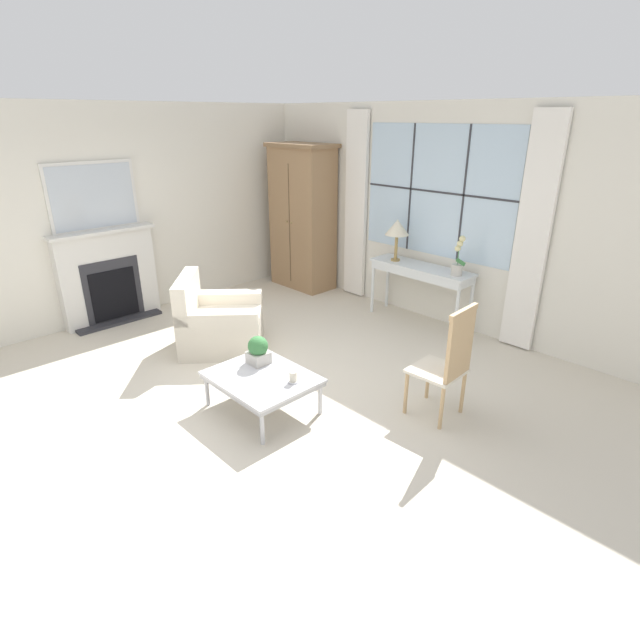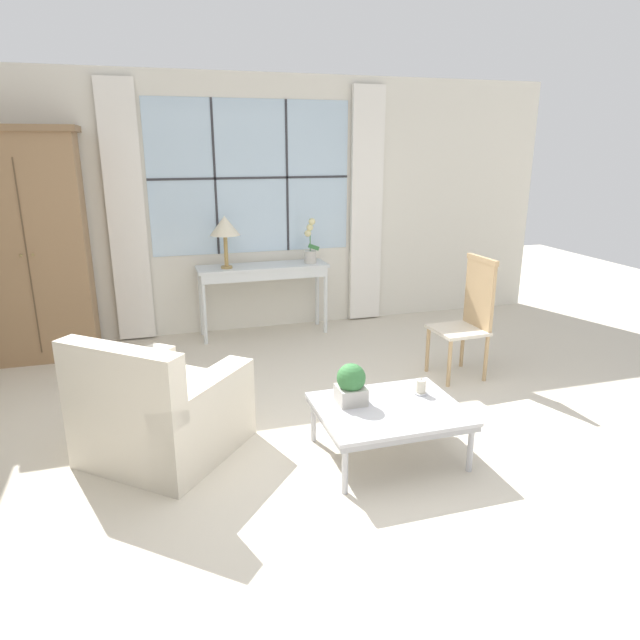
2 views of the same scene
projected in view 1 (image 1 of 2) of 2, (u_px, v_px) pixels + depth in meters
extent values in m
plane|color=beige|center=(256.00, 391.00, 5.13)|extent=(14.00, 14.00, 0.00)
cube|color=silver|center=(436.00, 216.00, 6.54)|extent=(7.20, 0.06, 2.80)
cube|color=silver|center=(436.00, 192.00, 6.39)|extent=(2.22, 0.01, 1.63)
cube|color=#2D2D33|center=(411.00, 189.00, 6.65)|extent=(0.02, 0.02, 1.63)
cube|color=#2D2D33|center=(464.00, 195.00, 6.12)|extent=(0.02, 0.02, 1.63)
cube|color=#2D2D33|center=(436.00, 192.00, 6.39)|extent=(2.22, 0.02, 0.02)
cube|color=white|center=(356.00, 207.00, 7.39)|extent=(0.38, 0.06, 2.69)
cube|color=white|center=(532.00, 237.00, 5.61)|extent=(0.38, 0.06, 2.69)
cube|color=silver|center=(154.00, 210.00, 7.00)|extent=(0.06, 7.20, 2.80)
cube|color=#2D2D33|center=(118.00, 320.00, 6.86)|extent=(0.34, 1.14, 0.04)
cube|color=silver|center=(109.00, 278.00, 6.69)|extent=(0.18, 1.27, 1.22)
cube|color=silver|center=(102.00, 232.00, 6.43)|extent=(0.24, 1.35, 0.04)
cube|color=black|center=(114.00, 294.00, 6.71)|extent=(0.02, 0.61, 0.67)
cube|color=#2D2D33|center=(113.00, 290.00, 6.69)|extent=(0.01, 0.77, 0.83)
cube|color=silver|center=(93.00, 197.00, 6.33)|extent=(0.04, 1.12, 0.87)
cube|color=silver|center=(93.00, 197.00, 6.32)|extent=(0.01, 1.04, 0.79)
cube|color=#93704C|center=(302.00, 220.00, 7.91)|extent=(1.01, 0.54, 2.18)
cube|color=olive|center=(301.00, 145.00, 7.49)|extent=(1.09, 0.60, 0.06)
cube|color=brown|center=(289.00, 225.00, 7.75)|extent=(0.01, 0.01, 1.83)
sphere|color=#997F4C|center=(287.00, 222.00, 7.77)|extent=(0.03, 0.03, 0.03)
sphere|color=#997F4C|center=(291.00, 223.00, 7.70)|extent=(0.03, 0.03, 0.03)
cube|color=silver|center=(421.00, 267.00, 6.56)|extent=(1.44, 0.41, 0.03)
cube|color=silver|center=(421.00, 272.00, 6.58)|extent=(1.38, 0.40, 0.10)
cylinder|color=silver|center=(373.00, 287.00, 7.05)|extent=(0.04, 0.04, 0.76)
cylinder|color=silver|center=(457.00, 312.00, 6.15)|extent=(0.04, 0.04, 0.76)
cylinder|color=silver|center=(388.00, 282.00, 7.26)|extent=(0.04, 0.04, 0.76)
cylinder|color=silver|center=(471.00, 305.00, 6.36)|extent=(0.04, 0.04, 0.76)
cylinder|color=#9E7F47|center=(395.00, 260.00, 6.78)|extent=(0.12, 0.12, 0.02)
cylinder|color=#9E7F47|center=(396.00, 247.00, 6.72)|extent=(0.04, 0.04, 0.33)
cone|color=beige|center=(397.00, 227.00, 6.61)|extent=(0.32, 0.32, 0.20)
cylinder|color=#BCB7AD|center=(457.00, 270.00, 6.14)|extent=(0.14, 0.14, 0.14)
cylinder|color=#38753D|center=(459.00, 250.00, 6.05)|extent=(0.01, 0.01, 0.36)
cube|color=#38753D|center=(461.00, 262.00, 6.08)|extent=(0.13, 0.02, 0.08)
sphere|color=beige|center=(458.00, 248.00, 6.07)|extent=(0.08, 0.08, 0.08)
sphere|color=beige|center=(460.00, 244.00, 6.03)|extent=(0.08, 0.08, 0.08)
sphere|color=beige|center=(462.00, 239.00, 5.99)|extent=(0.08, 0.08, 0.08)
cube|color=beige|center=(223.00, 330.00, 6.04)|extent=(1.28, 1.29, 0.45)
cube|color=beige|center=(187.00, 295.00, 5.85)|extent=(0.78, 0.70, 0.45)
cube|color=beige|center=(226.00, 314.00, 6.33)|extent=(0.76, 0.84, 0.59)
cube|color=beige|center=(218.00, 336.00, 5.69)|extent=(0.76, 0.84, 0.59)
cube|color=beige|center=(437.00, 371.00, 4.60)|extent=(0.46, 0.46, 0.03)
cube|color=tan|center=(460.00, 346.00, 4.35)|extent=(0.05, 0.41, 0.60)
cube|color=tan|center=(464.00, 312.00, 4.23)|extent=(0.06, 0.43, 0.05)
cylinder|color=tan|center=(406.00, 393.00, 4.68)|extent=(0.04, 0.04, 0.43)
cylinder|color=tan|center=(428.00, 378.00, 4.93)|extent=(0.04, 0.04, 0.43)
cylinder|color=tan|center=(442.00, 408.00, 4.44)|extent=(0.04, 0.04, 0.43)
cylinder|color=tan|center=(463.00, 392.00, 4.69)|extent=(0.04, 0.04, 0.43)
cube|color=#BCBCC1|center=(262.00, 377.00, 4.69)|extent=(0.97, 0.79, 0.03)
cube|color=#A0A0A4|center=(262.00, 380.00, 4.70)|extent=(0.95, 0.77, 0.04)
cylinder|color=#BCBCC1|center=(207.00, 390.00, 4.83)|extent=(0.04, 0.04, 0.34)
cylinder|color=#BCBCC1|center=(262.00, 427.00, 4.25)|extent=(0.04, 0.04, 0.34)
cylinder|color=#BCBCC1|center=(263.00, 367.00, 5.27)|extent=(0.04, 0.04, 0.34)
cylinder|color=#BCBCC1|center=(320.00, 398.00, 4.69)|extent=(0.04, 0.04, 0.34)
cube|color=#BCB7AD|center=(259.00, 358.00, 4.90)|extent=(0.19, 0.19, 0.12)
sphere|color=#38753D|center=(258.00, 346.00, 4.85)|extent=(0.20, 0.20, 0.20)
cylinder|color=silver|center=(293.00, 382.00, 4.56)|extent=(0.10, 0.10, 0.01)
cylinder|color=beige|center=(293.00, 376.00, 4.54)|extent=(0.07, 0.07, 0.10)
cylinder|color=black|center=(293.00, 371.00, 4.52)|extent=(0.00, 0.00, 0.01)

